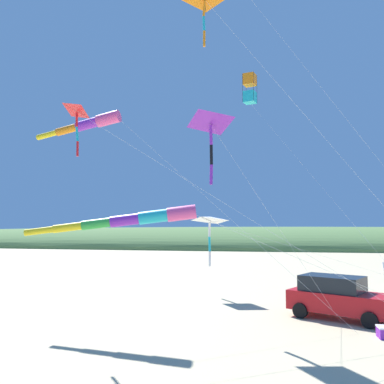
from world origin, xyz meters
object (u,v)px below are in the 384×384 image
(kite_delta_long_streamer_left, at_px, (210,221))
(kite_delta_blue_topmost, at_px, (205,0))
(kite_windsock_small_distant, at_px, (89,124))
(kite_windsock_teal_far_right, at_px, (135,219))
(kite_delta_magenta_far_left, at_px, (78,112))
(kite_box_green_low_center, at_px, (250,89))
(kite_delta_striped_overhead, at_px, (212,124))
(cooler_box, at_px, (384,332))
(parked_car, at_px, (338,297))

(kite_delta_long_streamer_left, bearing_deg, kite_delta_blue_topmost, 5.51)
(kite_windsock_small_distant, bearing_deg, kite_delta_blue_topmost, 70.94)
(kite_windsock_teal_far_right, xyz_separation_m, kite_delta_magenta_far_left, (-3.98, -3.77, 4.59))
(kite_windsock_teal_far_right, relative_size, kite_box_green_low_center, 1.01)
(kite_delta_long_streamer_left, relative_size, kite_delta_blue_topmost, 1.05)
(kite_box_green_low_center, xyz_separation_m, kite_delta_striped_overhead, (10.95, -1.53, -5.24))
(kite_box_green_low_center, bearing_deg, kite_delta_magenta_far_left, -28.09)
(cooler_box, xyz_separation_m, kite_delta_striped_overhead, (-1.79, -6.49, 8.44))
(parked_car, xyz_separation_m, kite_windsock_teal_far_right, (7.16, -7.10, 3.33))
(kite_delta_blue_topmost, bearing_deg, cooler_box, 84.41)
(cooler_box, distance_m, kite_delta_striped_overhead, 10.80)
(kite_delta_blue_topmost, bearing_deg, kite_delta_magenta_far_left, -80.13)
(kite_windsock_teal_far_right, xyz_separation_m, kite_delta_blue_topmost, (-4.90, 1.54, 9.54))
(kite_windsock_teal_far_right, bearing_deg, parked_car, 135.26)
(kite_delta_striped_overhead, distance_m, kite_delta_blue_topmost, 5.30)
(kite_delta_magenta_far_left, bearing_deg, parked_car, 106.34)
(kite_box_green_low_center, bearing_deg, kite_windsock_teal_far_right, -10.60)
(kite_delta_striped_overhead, bearing_deg, parked_car, 101.60)
(cooler_box, height_order, kite_delta_blue_topmost, kite_delta_blue_topmost)
(kite_delta_magenta_far_left, height_order, kite_delta_long_streamer_left, kite_delta_magenta_far_left)
(kite_windsock_teal_far_right, xyz_separation_m, kite_box_green_low_center, (-17.00, 3.18, 9.61))
(kite_windsock_teal_far_right, bearing_deg, kite_delta_long_streamer_left, 176.10)
(parked_car, relative_size, kite_box_green_low_center, 0.31)
(kite_windsock_small_distant, relative_size, kite_windsock_teal_far_right, 0.99)
(cooler_box, xyz_separation_m, kite_delta_magenta_far_left, (0.28, -11.91, 8.67))
(kite_box_green_low_center, distance_m, kite_delta_magenta_far_left, 15.59)
(kite_delta_striped_overhead, relative_size, kite_delta_blue_topmost, 0.65)
(kite_delta_blue_topmost, bearing_deg, kite_delta_long_streamer_left, -174.49)
(kite_windsock_small_distant, height_order, kite_windsock_teal_far_right, kite_windsock_small_distant)
(parked_car, height_order, kite_delta_striped_overhead, kite_delta_striped_overhead)
(cooler_box, xyz_separation_m, kite_windsock_small_distant, (-2.77, -12.75, 8.94))
(kite_delta_blue_topmost, bearing_deg, parked_car, 112.14)
(cooler_box, bearing_deg, kite_delta_striped_overhead, -105.42)
(cooler_box, distance_m, kite_windsock_teal_far_right, 10.05)
(parked_car, bearing_deg, kite_windsock_small_distant, -89.32)
(kite_windsock_small_distant, height_order, kite_delta_striped_overhead, kite_windsock_small_distant)
(kite_box_green_low_center, bearing_deg, cooler_box, 21.27)
(parked_car, relative_size, kite_delta_long_streamer_left, 0.31)
(kite_box_green_low_center, relative_size, kite_delta_blue_topmost, 1.05)
(kite_windsock_teal_far_right, bearing_deg, kite_windsock_small_distant, -146.74)
(cooler_box, relative_size, kite_box_green_low_center, 0.04)
(kite_delta_long_streamer_left, bearing_deg, cooler_box, 42.57)
(kite_delta_long_streamer_left, bearing_deg, kite_windsock_small_distant, -46.36)
(cooler_box, xyz_separation_m, kite_windsock_teal_far_right, (4.26, -8.14, 4.07))
(kite_delta_magenta_far_left, distance_m, kite_delta_striped_overhead, 5.80)
(kite_delta_long_streamer_left, distance_m, kite_delta_striped_overhead, 7.56)
(kite_windsock_teal_far_right, relative_size, kite_delta_long_streamer_left, 1.01)
(cooler_box, relative_size, kite_delta_long_streamer_left, 0.04)
(kite_windsock_small_distant, distance_m, kite_box_green_low_center, 13.51)
(cooler_box, distance_m, kite_box_green_low_center, 19.34)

